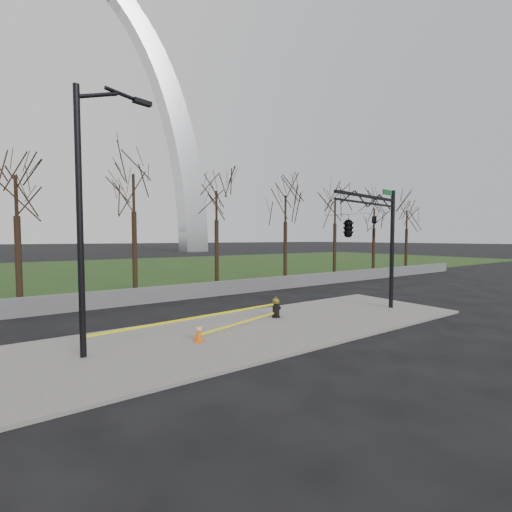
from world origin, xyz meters
TOP-DOWN VIEW (x-y plane):
  - ground at (0.00, 0.00)m, footprint 500.00×500.00m
  - sidewalk at (0.00, 0.00)m, footprint 18.00×6.00m
  - grass_strip at (0.00, 30.00)m, footprint 120.00×40.00m
  - guardrail at (0.00, 8.00)m, footprint 60.00×0.30m
  - gateway_arch at (0.00, 75.00)m, footprint 66.00×6.00m
  - tree_row at (4.01, 12.00)m, footprint 54.03×4.00m
  - fire_hydrant at (0.93, 1.01)m, footprint 0.57×0.41m
  - traffic_cone at (-3.41, -0.27)m, footprint 0.42×0.42m
  - street_light at (-6.65, 0.33)m, footprint 2.37×0.63m
  - traffic_signal_mast at (3.84, -1.06)m, footprint 5.06×2.53m
  - caution_tape at (-2.34, 0.55)m, footprint 7.80×1.28m

SIDE VIEW (x-z plane):
  - ground at x=0.00m, z-range 0.00..0.00m
  - grass_strip at x=0.00m, z-range 0.00..0.06m
  - sidewalk at x=0.00m, z-range 0.00..0.10m
  - traffic_cone at x=-3.41m, z-range 0.10..0.74m
  - guardrail at x=0.00m, z-range 0.00..0.90m
  - fire_hydrant at x=0.93m, z-range 0.06..0.98m
  - caution_tape at x=-2.34m, z-range 0.33..0.79m
  - traffic_signal_mast at x=3.84m, z-range 1.15..7.15m
  - tree_row at x=4.01m, z-range 0.00..8.46m
  - street_light at x=-6.65m, z-range 0.59..8.80m
  - gateway_arch at x=0.00m, z-range 0.00..65.00m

